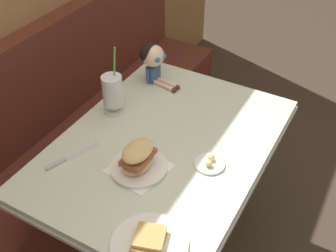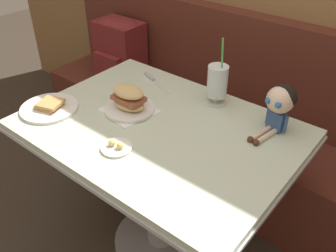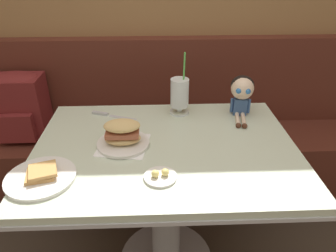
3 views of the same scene
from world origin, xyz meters
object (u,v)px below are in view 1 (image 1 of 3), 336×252
(milkshake_glass, at_px, (113,92))
(butter_saucer, at_px, (210,163))
(toast_plate, at_px, (149,244))
(seated_doll, at_px, (153,58))
(butter_knife, at_px, (64,160))
(sandwich_plate, at_px, (138,160))

(milkshake_glass, bearing_deg, butter_saucer, -101.57)
(toast_plate, relative_size, butter_saucer, 2.08)
(butter_saucer, relative_size, seated_doll, 0.53)
(milkshake_glass, bearing_deg, butter_knife, -177.92)
(sandwich_plate, bearing_deg, seated_doll, 25.52)
(milkshake_glass, height_order, butter_saucer, milkshake_glass)
(milkshake_glass, bearing_deg, sandwich_plate, -131.45)
(toast_plate, bearing_deg, milkshake_glass, 43.45)
(butter_saucer, bearing_deg, sandwich_plate, 123.67)
(sandwich_plate, distance_m, seated_doll, 0.62)
(seated_doll, bearing_deg, butter_knife, 178.95)
(toast_plate, height_order, butter_knife, toast_plate)
(butter_knife, bearing_deg, seated_doll, -1.05)
(butter_saucer, height_order, butter_knife, butter_saucer)
(sandwich_plate, distance_m, butter_saucer, 0.28)
(toast_plate, bearing_deg, sandwich_plate, 37.79)
(toast_plate, relative_size, sandwich_plate, 1.09)
(milkshake_glass, xyz_separation_m, butter_saucer, (-0.11, -0.52, -0.09))
(toast_plate, xyz_separation_m, butter_saucer, (0.43, -0.01, -0.00))
(sandwich_plate, height_order, butter_knife, sandwich_plate)
(butter_knife, height_order, seated_doll, seated_doll)
(toast_plate, relative_size, milkshake_glass, 0.79)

